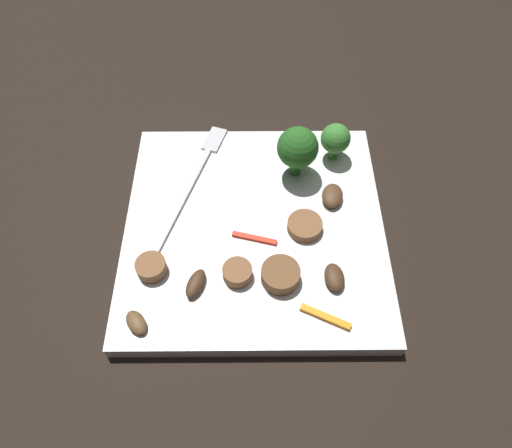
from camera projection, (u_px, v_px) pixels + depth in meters
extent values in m
plane|color=black|center=(256.00, 233.00, 0.48)|extent=(1.40, 1.40, 0.00)
cube|color=white|center=(256.00, 229.00, 0.47)|extent=(0.26, 0.26, 0.02)
cube|color=silver|center=(184.00, 200.00, 0.48)|extent=(0.14, 0.05, 0.00)
cube|color=silver|center=(216.00, 140.00, 0.52)|extent=(0.04, 0.03, 0.00)
cylinder|color=#408630|center=(335.00, 150.00, 0.50)|extent=(0.01, 0.01, 0.02)
sphere|color=#387A2D|center=(337.00, 138.00, 0.49)|extent=(0.03, 0.03, 0.03)
cylinder|color=#296420|center=(297.00, 164.00, 0.49)|extent=(0.01, 0.01, 0.03)
sphere|color=#235B1E|center=(299.00, 148.00, 0.47)|extent=(0.04, 0.04, 0.04)
cylinder|color=brown|center=(282.00, 275.00, 0.42)|extent=(0.05, 0.05, 0.02)
cylinder|color=brown|center=(239.00, 273.00, 0.42)|extent=(0.03, 0.03, 0.01)
cylinder|color=brown|center=(306.00, 226.00, 0.45)|extent=(0.05, 0.05, 0.01)
cylinder|color=brown|center=(153.00, 267.00, 0.43)|extent=(0.04, 0.04, 0.01)
ellipsoid|color=brown|center=(138.00, 322.00, 0.40)|extent=(0.03, 0.03, 0.01)
ellipsoid|color=#4C331E|center=(334.00, 196.00, 0.47)|extent=(0.03, 0.03, 0.01)
ellipsoid|color=#422B19|center=(197.00, 283.00, 0.42)|extent=(0.03, 0.02, 0.01)
ellipsoid|color=#422B19|center=(336.00, 277.00, 0.42)|extent=(0.03, 0.02, 0.01)
cube|color=orange|center=(327.00, 317.00, 0.40)|extent=(0.02, 0.04, 0.00)
cube|color=red|center=(261.00, 238.00, 0.45)|extent=(0.02, 0.04, 0.00)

